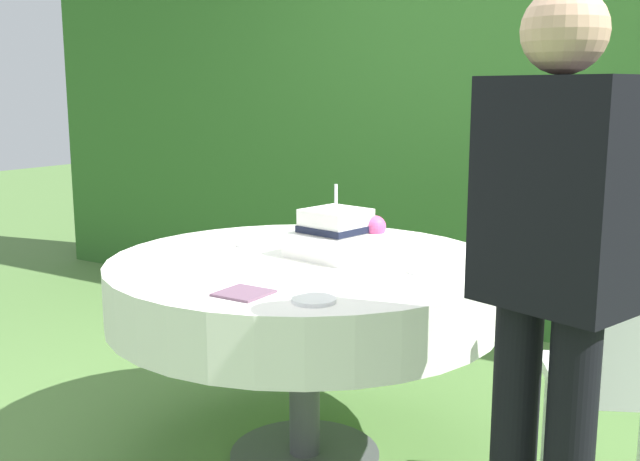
{
  "coord_description": "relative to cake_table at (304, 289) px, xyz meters",
  "views": [
    {
      "loc": [
        1.47,
        -2.2,
        1.37
      ],
      "look_at": [
        0.04,
        0.05,
        0.87
      ],
      "focal_mm": 42.31,
      "sensor_mm": 36.0,
      "label": 1
    }
  ],
  "objects": [
    {
      "name": "wedding_cake",
      "position": [
        0.08,
        0.1,
        0.19
      ],
      "size": [
        0.33,
        0.33,
        0.27
      ],
      "color": "white",
      "rests_on": "cake_table"
    },
    {
      "name": "ground_plane",
      "position": [
        0.0,
        0.0,
        -0.66
      ],
      "size": [
        20.0,
        20.0,
        0.0
      ],
      "primitive_type": "plane",
      "color": "#547A3D"
    },
    {
      "name": "standing_person",
      "position": [
        0.99,
        -0.42,
        0.27
      ],
      "size": [
        0.4,
        0.3,
        1.6
      ],
      "color": "black",
      "rests_on": "ground_plane"
    },
    {
      "name": "garden_chair",
      "position": [
        1.08,
        0.11,
        -0.12
      ],
      "size": [
        0.54,
        0.54,
        0.89
      ],
      "color": "white",
      "rests_on": "ground_plane"
    },
    {
      "name": "serving_plate_near",
      "position": [
        -0.3,
        0.08,
        0.12
      ],
      "size": [
        0.11,
        0.11,
        0.01
      ],
      "primitive_type": "cylinder",
      "color": "white",
      "rests_on": "cake_table"
    },
    {
      "name": "cake_table",
      "position": [
        0.0,
        0.0,
        0.0
      ],
      "size": [
        1.41,
        1.41,
        0.77
      ],
      "color": "#4C4C51",
      "rests_on": "ground_plane"
    },
    {
      "name": "foliage_hedge",
      "position": [
        0.0,
        2.1,
        0.54
      ],
      "size": [
        6.89,
        0.58,
        2.39
      ],
      "primitive_type": "cube",
      "color": "#336628",
      "rests_on": "ground_plane"
    },
    {
      "name": "serving_plate_far",
      "position": [
        0.45,
        0.05,
        0.12
      ],
      "size": [
        0.12,
        0.12,
        0.01
      ],
      "primitive_type": "cylinder",
      "color": "white",
      "rests_on": "cake_table"
    },
    {
      "name": "napkin_stack",
      "position": [
        0.11,
        -0.5,
        0.11
      ],
      "size": [
        0.14,
        0.14,
        0.01
      ],
      "primitive_type": "cube",
      "rotation": [
        0.0,
        0.0,
        -0.0
      ],
      "color": "#6B4C60",
      "rests_on": "cake_table"
    },
    {
      "name": "serving_plate_left",
      "position": [
        0.33,
        -0.45,
        0.12
      ],
      "size": [
        0.13,
        0.13,
        0.01
      ],
      "primitive_type": "cylinder",
      "color": "white",
      "rests_on": "cake_table"
    }
  ]
}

